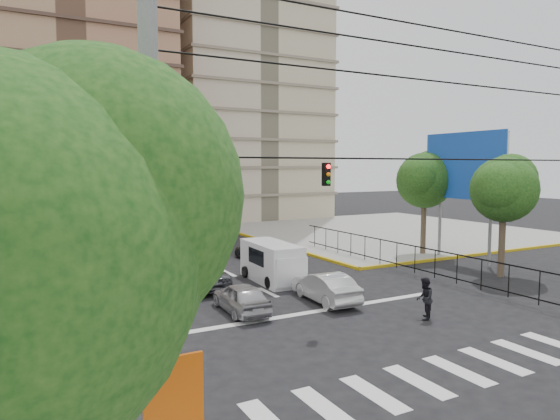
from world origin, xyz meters
TOP-DOWN VIEW (x-y plane):
  - ground at (0.00, 0.00)m, footprint 160.00×160.00m
  - sidewalk_ne at (20.00, 20.00)m, footprint 26.00×26.00m
  - crosswalk_stripes at (0.00, -6.00)m, footprint 12.00×2.40m
  - stop_line at (0.00, 1.20)m, footprint 13.00×0.40m
  - tower_beige at (14.00, 40.00)m, footprint 17.00×16.00m
  - park_fence at (9.00, 4.50)m, footprint 0.10×22.50m
  - billboard at (14.45, 6.00)m, footprint 0.36×6.20m
  - tree_sw_near at (-10.90, -9.99)m, footprint 5.63×4.60m
  - tree_park_a at (13.08, 2.01)m, footprint 4.41×3.60m
  - tree_park_c at (14.09, 9.01)m, footprint 4.65×3.80m
  - traffic_light_nw at (-7.80, 7.80)m, footprint 0.28×0.22m
  - traffic_light_hanging at (0.00, -2.04)m, footprint 18.00×9.12m
  - utility_pole_sw at (-9.00, -9.00)m, footprint 1.40×0.28m
  - district_sign at (-8.80, -9.24)m, footprint 0.90×0.12m
  - van_right_lane at (1.26, 6.83)m, footprint 1.99×4.65m
  - van_left_lane at (-3.13, 20.55)m, footprint 2.62×5.42m
  - car_silver_front_left at (-2.48, 2.60)m, footprint 1.66×3.81m
  - car_white_front_right at (1.53, 2.30)m, footprint 1.64×4.16m
  - car_grey_mid_left at (-2.87, 7.56)m, footprint 2.49×4.93m
  - car_silver_rear_left at (-3.29, 15.61)m, footprint 2.23×4.50m
  - car_darkgrey_mid_right at (3.12, 12.89)m, footprint 1.77×3.89m
  - car_white_rear_right at (1.66, 18.86)m, footprint 1.54×4.06m
  - pedestrian_crosswalk at (3.57, -1.77)m, footprint 1.05×1.02m

SIDE VIEW (x-z plane):
  - ground at x=0.00m, z-range 0.00..0.00m
  - park_fence at x=9.00m, z-range -0.83..0.83m
  - crosswalk_stripes at x=0.00m, z-range 0.00..0.01m
  - stop_line at x=0.00m, z-range 0.00..0.01m
  - sidewalk_ne at x=20.00m, z-range 0.00..0.15m
  - car_silver_rear_left at x=-3.29m, z-range 0.00..1.26m
  - car_silver_front_left at x=-2.48m, z-range 0.00..1.28m
  - car_darkgrey_mid_right at x=3.12m, z-range 0.00..1.29m
  - car_white_rear_right at x=1.66m, z-range 0.00..1.32m
  - car_grey_mid_left at x=-2.87m, z-range 0.00..1.34m
  - car_white_front_right at x=1.53m, z-range 0.00..1.35m
  - pedestrian_crosswalk at x=3.57m, z-range 0.00..1.70m
  - van_right_lane at x=1.26m, z-range -0.03..2.03m
  - van_left_lane at x=-3.13m, z-range -0.03..2.32m
  - district_sign at x=-8.80m, z-range 0.85..4.05m
  - traffic_light_nw at x=-7.80m, z-range 0.91..5.31m
  - utility_pole_sw at x=-9.00m, z-range 0.27..9.27m
  - tree_park_a at x=13.08m, z-range 1.60..8.42m
  - tree_sw_near at x=-10.90m, z-range 1.48..9.06m
  - tree_park_c at x=14.09m, z-range 1.71..8.96m
  - traffic_light_hanging at x=0.00m, z-range 5.44..6.36m
  - billboard at x=14.45m, z-range 1.95..10.05m
  - tower_beige at x=14.00m, z-range 0.00..48.00m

